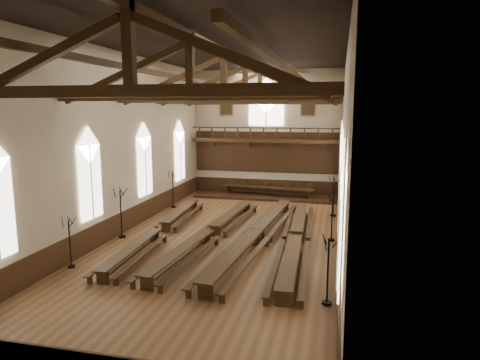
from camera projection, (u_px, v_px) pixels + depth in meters
The scene contains 21 objects.
ground at pixel (225, 240), 22.83m from camera, with size 26.00×26.00×0.00m, color brown.
room_walls at pixel (224, 118), 21.77m from camera, with size 26.00×26.00×26.00m.
wainscot_band at pixel (225, 229), 22.73m from camera, with size 12.00×26.00×1.20m.
side_windows at pixel (224, 171), 22.22m from camera, with size 11.85×19.80×4.50m.
end_window at pixel (266, 105), 34.04m from camera, with size 2.80×0.12×3.80m.
minstrels_gallery at pixel (265, 147), 34.36m from camera, with size 11.80×1.24×3.70m.
portraits at pixel (266, 107), 34.06m from camera, with size 7.75×0.09×1.45m.
roof_trusses at pixel (224, 83), 21.48m from camera, with size 11.70×25.70×2.80m.
refectory_row_a at pixel (160, 228), 23.24m from camera, with size 1.70×13.66×0.66m.
refectory_row_b at pixel (211, 231), 22.63m from camera, with size 1.93×14.13×0.71m.
refectory_row_c at pixel (257, 233), 22.12m from camera, with size 2.16×14.85×0.79m.
refectory_row_d at pixel (295, 237), 21.58m from camera, with size 1.75×14.31×0.74m.
dais at pixel (268, 197), 33.68m from camera, with size 11.40×2.77×0.18m, color #382111.
high_table at pixel (268, 188), 33.57m from camera, with size 7.28×1.71×0.68m.
high_chairs at pixel (269, 187), 34.26m from camera, with size 6.74×0.45×0.97m.
candelabrum_left_near at pixel (70, 252), 18.75m from camera, with size 0.67×0.68×2.28m.
candelabrum_left_mid at pixel (121, 223), 23.10m from camera, with size 0.82×0.82×2.77m.
candelabrum_left_far at pixel (173, 196), 30.25m from camera, with size 0.76×0.79×2.62m.
candelabrum_right_near at pixel (327, 284), 15.17m from camera, with size 0.71×0.79×2.58m.
candelabrum_right_mid at pixel (332, 227), 22.56m from camera, with size 0.69×0.76×2.49m.
candelabrum_right_far at pixel (333, 204), 27.79m from camera, with size 0.80×0.76×2.64m.
Camera 1 is at (5.77, -21.24, 6.90)m, focal length 32.00 mm.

